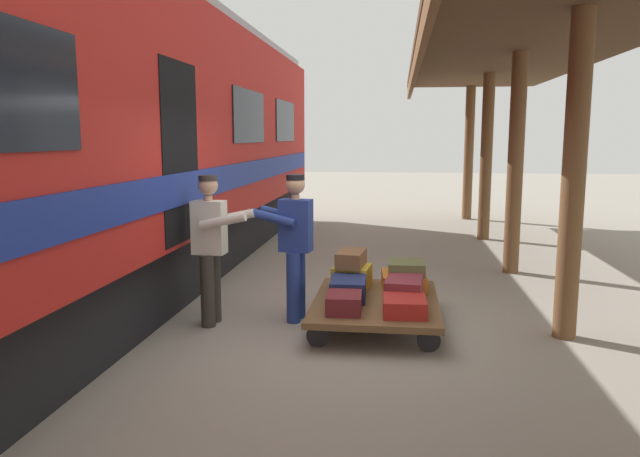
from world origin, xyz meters
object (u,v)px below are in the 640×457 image
object	(u,v)px
luggage_cart	(376,303)
suitcase_maroon_trunk	(344,303)
suitcase_navy_fabric	(348,288)
train_car	(54,143)
porter_by_door	(211,245)
suitcase_olive_duffel	(406,268)
porter_in_overalls	(294,242)
suitcase_yellow_case	(352,276)
suitcase_brown_leather	(351,258)
suitcase_orange_carryall	(404,281)
suitcase_burgundy_valise	(404,289)
suitcase_red_plastic	(404,306)

from	to	relation	value
luggage_cart	suitcase_maroon_trunk	world-z (taller)	suitcase_maroon_trunk
suitcase_navy_fabric	train_car	bearing A→B (deg)	2.62
suitcase_navy_fabric	porter_by_door	size ratio (longest dim) A/B	0.35
suitcase_olive_duffel	porter_in_overalls	xyz separation A→B (m)	(1.29, 0.41, 0.35)
luggage_cart	porter_by_door	bearing A→B (deg)	5.63
suitcase_yellow_case	suitcase_brown_leather	size ratio (longest dim) A/B	0.87
suitcase_maroon_trunk	suitcase_brown_leather	world-z (taller)	suitcase_brown_leather
suitcase_orange_carryall	suitcase_brown_leather	xyz separation A→B (m)	(0.64, 0.02, 0.26)
luggage_cart	suitcase_navy_fabric	bearing A→B (deg)	-0.00
suitcase_navy_fabric	suitcase_olive_duffel	xyz separation A→B (m)	(-0.66, -0.50, 0.15)
luggage_cart	porter_by_door	xyz separation A→B (m)	(1.85, 0.18, 0.66)
suitcase_navy_fabric	porter_in_overalls	xyz separation A→B (m)	(0.64, -0.10, 0.51)
luggage_cart	suitcase_burgundy_valise	distance (m)	0.36
suitcase_burgundy_valise	suitcase_navy_fabric	xyz separation A→B (m)	(0.63, 0.00, -0.01)
porter_in_overalls	suitcase_olive_duffel	bearing A→B (deg)	-162.49
luggage_cart	suitcase_red_plastic	world-z (taller)	suitcase_red_plastic
porter_in_overalls	porter_by_door	bearing A→B (deg)	17.20
suitcase_burgundy_valise	porter_by_door	xyz separation A→B (m)	(2.16, 0.18, 0.49)
suitcase_yellow_case	porter_in_overalls	world-z (taller)	porter_in_overalls
suitcase_navy_fabric	suitcase_brown_leather	bearing A→B (deg)	-88.95
suitcase_burgundy_valise	suitcase_yellow_case	size ratio (longest dim) A/B	1.23
train_car	suitcase_maroon_trunk	size ratio (longest dim) A/B	39.23
suitcase_navy_fabric	suitcase_olive_duffel	world-z (taller)	suitcase_olive_duffel
suitcase_brown_leather	porter_by_door	distance (m)	1.70
luggage_cart	porter_in_overalls	size ratio (longest dim) A/B	1.16
luggage_cart	suitcase_orange_carryall	world-z (taller)	suitcase_orange_carryall
suitcase_burgundy_valise	suitcase_orange_carryall	world-z (taller)	suitcase_burgundy_valise
porter_in_overalls	suitcase_orange_carryall	bearing A→B (deg)	-160.60
suitcase_olive_duffel	train_car	bearing A→B (deg)	9.29
porter_in_overalls	porter_by_door	world-z (taller)	same
suitcase_orange_carryall	suitcase_red_plastic	bearing A→B (deg)	90.00
suitcase_burgundy_valise	suitcase_orange_carryall	xyz separation A→B (m)	(0.00, -0.54, -0.03)
porter_by_door	train_car	bearing A→B (deg)	-0.90
train_car	porter_in_overalls	size ratio (longest dim) A/B	10.63
luggage_cart	porter_by_door	world-z (taller)	porter_by_door
suitcase_olive_duffel	suitcase_brown_leather	bearing A→B (deg)	-1.69
suitcase_red_plastic	train_car	bearing A→B (deg)	-5.55
suitcase_navy_fabric	suitcase_red_plastic	world-z (taller)	suitcase_navy_fabric
suitcase_maroon_trunk	suitcase_olive_duffel	distance (m)	1.25
luggage_cart	suitcase_burgundy_valise	xyz separation A→B (m)	(-0.31, -0.00, 0.17)
suitcase_orange_carryall	suitcase_yellow_case	size ratio (longest dim) A/B	1.24
suitcase_yellow_case	train_car	bearing A→B (deg)	11.67
suitcase_orange_carryall	suitcase_navy_fabric	distance (m)	0.83
suitcase_brown_leather	suitcase_olive_duffel	size ratio (longest dim) A/B	1.16
suitcase_burgundy_valise	suitcase_red_plastic	bearing A→B (deg)	90.00
suitcase_burgundy_valise	suitcase_maroon_trunk	distance (m)	0.83
suitcase_maroon_trunk	suitcase_brown_leather	xyz separation A→B (m)	(0.01, -1.07, 0.26)
suitcase_navy_fabric	suitcase_orange_carryall	bearing A→B (deg)	-139.23
porter_in_overalls	suitcase_brown_leather	bearing A→B (deg)	-145.73
suitcase_olive_duffel	porter_by_door	size ratio (longest dim) A/B	0.28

